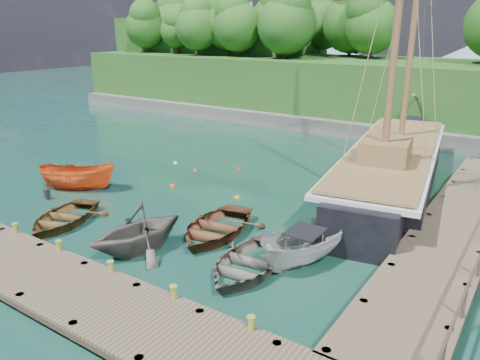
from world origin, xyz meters
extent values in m
plane|color=#153E2C|center=(0.00, 0.00, 0.00)|extent=(160.00, 160.00, 0.00)
cube|color=#473A2D|center=(2.00, -6.50, 0.54)|extent=(20.00, 3.20, 0.12)
cube|color=#2E2419|center=(2.00, -6.50, 0.38)|extent=(20.00, 3.20, 0.20)
cube|color=#473A2D|center=(11.50, 7.00, 0.54)|extent=(3.20, 24.00, 0.12)
cube|color=#2E2419|center=(11.50, 7.00, 0.38)|extent=(3.20, 24.00, 0.20)
cylinder|color=#2E2419|center=(10.20, 18.70, 0.05)|extent=(0.28, 0.28, 1.10)
cylinder|color=olive|center=(-4.00, -5.10, 0.00)|extent=(0.26, 0.26, 0.45)
cylinder|color=olive|center=(-1.00, -5.10, 0.00)|extent=(0.26, 0.26, 0.45)
cylinder|color=olive|center=(2.00, -5.10, 0.00)|extent=(0.26, 0.26, 0.45)
cylinder|color=olive|center=(5.00, -5.10, 0.00)|extent=(0.26, 0.26, 0.45)
cylinder|color=olive|center=(8.00, -5.10, 0.00)|extent=(0.26, 0.26, 0.45)
imported|color=#533A1C|center=(-4.39, -2.52, 0.00)|extent=(4.48, 5.29, 0.93)
imported|color=#585049|center=(0.69, -2.53, 0.00)|extent=(4.48, 4.93, 2.24)
imported|color=brown|center=(2.44, 0.56, 0.00)|extent=(4.31, 5.52, 1.04)
imported|color=#595249|center=(5.45, -1.38, 0.00)|extent=(3.87, 5.13, 1.00)
imported|color=#E2511A|center=(-7.87, 1.09, 0.00)|extent=(4.73, 3.68, 1.73)
imported|color=beige|center=(7.00, 0.35, 0.00)|extent=(2.86, 4.71, 1.71)
cube|color=black|center=(7.00, 11.45, 0.69)|extent=(6.71, 14.65, 2.93)
cube|color=black|center=(5.59, 20.41, 0.69)|extent=(3.18, 4.77, 2.64)
cube|color=black|center=(8.24, 3.49, 0.69)|extent=(3.73, 4.08, 2.78)
cube|color=silver|center=(7.00, 11.45, 2.13)|extent=(7.45, 19.04, 0.25)
cube|color=brown|center=(7.00, 11.45, 2.38)|extent=(6.97, 18.57, 0.12)
cube|color=brown|center=(7.46, 8.47, 2.98)|extent=(2.73, 3.32, 1.20)
cylinder|color=brown|center=(5.05, 23.88, 3.58)|extent=(1.31, 6.85, 1.69)
cylinder|color=brown|center=(6.43, 15.04, 10.17)|extent=(0.36, 0.36, 15.57)
cylinder|color=brown|center=(7.56, 7.87, 9.55)|extent=(0.36, 0.36, 14.33)
cylinder|color=#8C7A59|center=(5.51, 20.94, 10.49)|extent=(1.72, 10.65, 9.05)
sphere|color=silver|center=(-8.05, 3.03, 0.00)|extent=(0.29, 0.29, 0.29)
sphere|color=#FA450A|center=(-3.71, 4.51, 0.00)|extent=(0.31, 0.31, 0.31)
sphere|color=orange|center=(0.57, 5.05, 0.00)|extent=(0.33, 0.33, 0.33)
sphere|color=silver|center=(3.84, 8.12, 0.00)|extent=(0.35, 0.35, 0.35)
sphere|color=red|center=(-4.60, 7.69, 0.00)|extent=(0.28, 0.28, 0.28)
sphere|color=red|center=(-2.34, 9.50, 0.00)|extent=(0.29, 0.29, 0.29)
sphere|color=silver|center=(-6.88, 8.34, 0.00)|extent=(0.29, 0.29, 0.29)
cube|color=#474744|center=(-8.00, 24.00, 0.60)|extent=(50.00, 4.00, 1.40)
cube|color=#204B16|center=(-8.00, 30.00, 3.00)|extent=(50.00, 14.00, 6.00)
cube|color=#204B16|center=(-22.00, 34.00, 5.00)|extent=(24.00, 12.00, 10.00)
cylinder|color=#382616|center=(-16.10, 28.11, 6.70)|extent=(0.36, 0.36, 1.40)
sphere|color=#244B19|center=(-16.10, 28.11, 9.10)|extent=(5.42, 5.42, 5.42)
cylinder|color=#382616|center=(-14.18, 26.81, 6.70)|extent=(0.36, 0.36, 1.40)
sphere|color=#244B19|center=(-14.18, 26.81, 8.96)|extent=(5.02, 5.02, 5.02)
cylinder|color=#382616|center=(-27.79, 27.27, 6.70)|extent=(0.36, 0.36, 1.40)
sphere|color=#244B19|center=(-27.79, 27.27, 8.88)|extent=(4.79, 4.79, 4.79)
cylinder|color=#382616|center=(-20.73, 34.78, 6.70)|extent=(0.36, 0.36, 1.40)
sphere|color=#244B19|center=(-20.73, 34.78, 9.39)|extent=(6.25, 6.25, 6.25)
cylinder|color=#382616|center=(-25.58, 30.32, 6.70)|extent=(0.36, 0.36, 1.40)
sphere|color=#244B19|center=(-25.58, 30.32, 9.26)|extent=(5.89, 5.89, 5.89)
cylinder|color=#382616|center=(-1.61, 31.21, 6.70)|extent=(0.36, 0.36, 1.40)
sphere|color=#244B19|center=(-1.61, 31.21, 9.00)|extent=(5.13, 5.13, 5.13)
cylinder|color=#382616|center=(-21.53, 35.53, 6.70)|extent=(0.36, 0.36, 1.40)
sphere|color=#244B19|center=(-21.53, 35.53, 8.88)|extent=(4.80, 4.80, 4.80)
cylinder|color=#382616|center=(-10.15, 30.20, 6.70)|extent=(0.36, 0.36, 1.40)
sphere|color=#244B19|center=(-10.15, 30.20, 9.24)|extent=(5.82, 5.82, 5.82)
cylinder|color=#382616|center=(-4.58, 33.35, 6.70)|extent=(0.36, 0.36, 1.40)
sphere|color=#244B19|center=(-4.58, 33.35, 9.32)|extent=(6.05, 6.05, 6.05)
cylinder|color=#382616|center=(-8.51, 26.55, 6.70)|extent=(0.36, 0.36, 1.40)
sphere|color=#244B19|center=(-8.51, 26.55, 9.11)|extent=(5.47, 5.47, 5.47)
cylinder|color=#382616|center=(-10.01, 37.76, 6.70)|extent=(0.36, 0.36, 1.40)
sphere|color=#244B19|center=(-10.01, 37.76, 9.39)|extent=(6.25, 6.25, 6.25)
cylinder|color=#382616|center=(-28.21, 35.82, 6.70)|extent=(0.36, 0.36, 1.40)
sphere|color=#244B19|center=(-28.21, 35.82, 9.09)|extent=(5.41, 5.41, 5.41)
cylinder|color=#382616|center=(-17.91, 31.40, 6.70)|extent=(0.36, 0.36, 1.40)
sphere|color=#244B19|center=(-17.91, 31.40, 9.12)|extent=(5.47, 5.47, 5.47)
cylinder|color=#382616|center=(-23.27, 27.64, 6.70)|extent=(0.36, 0.36, 1.40)
sphere|color=#244B19|center=(-23.27, 27.64, 8.52)|extent=(3.77, 3.77, 3.77)
cylinder|color=#382616|center=(-19.61, 31.47, 6.70)|extent=(0.36, 0.36, 1.40)
sphere|color=#244B19|center=(-19.61, 31.47, 9.31)|extent=(6.04, 6.04, 6.04)
cylinder|color=#382616|center=(-5.73, 38.37, 6.70)|extent=(0.36, 0.36, 1.40)
sphere|color=#244B19|center=(-5.73, 38.37, 9.26)|extent=(5.89, 5.89, 5.89)
cylinder|color=#382616|center=(-11.90, 31.02, 6.70)|extent=(0.36, 0.36, 1.40)
sphere|color=#244B19|center=(-11.90, 31.02, 9.33)|extent=(6.08, 6.08, 6.08)
cylinder|color=#382616|center=(-22.89, 29.25, 6.70)|extent=(0.36, 0.36, 1.40)
sphere|color=#244B19|center=(-22.89, 29.25, 8.69)|extent=(4.25, 4.25, 4.25)
cylinder|color=#382616|center=(-18.91, 26.06, 6.70)|extent=(0.36, 0.36, 1.40)
sphere|color=#244B19|center=(-18.91, 26.06, 8.87)|extent=(4.77, 4.77, 4.77)
cube|color=silver|center=(-20.00, 33.00, 10.50)|extent=(4.00, 5.00, 3.00)
cone|color=#728CA5|center=(-30.00, 70.00, 5.00)|extent=(40.00, 40.00, 10.00)
camera|label=1|loc=(14.23, -14.90, 9.04)|focal=35.00mm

